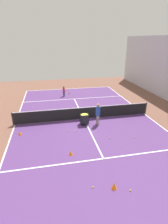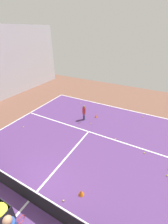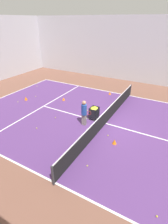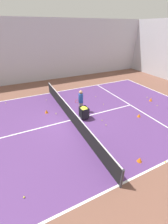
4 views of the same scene
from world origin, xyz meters
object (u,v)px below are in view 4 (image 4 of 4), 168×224
Objects in this scene: ball_cart at (84,111)px; training_cone_1 at (139,115)px; training_cone_0 at (140,160)px; tennis_net at (70,114)px; coach_at_net at (81,100)px.

training_cone_1 is (1.60, 3.78, -0.51)m from ball_cart.
ball_cart is 3.48× the size of training_cone_0.
training_cone_0 is 1.03× the size of training_cone_1.
ball_cart is at bearing 79.66° from tennis_net.
coach_at_net reaches higher than training_cone_1.
training_cone_0 reaches higher than training_cone_1.
ball_cart is 4.13m from training_cone_1.
training_cone_0 is (5.89, 0.49, -0.88)m from coach_at_net.
training_cone_1 is at bearing 67.04° from ball_cart.
tennis_net is 45.84× the size of training_cone_1.
ball_cart is (1.04, -0.23, -0.37)m from coach_at_net.
tennis_net is 1.01m from ball_cart.
coach_at_net is 4.51m from training_cone_1.
coach_at_net reaches higher than training_cone_0.
tennis_net is 12.79× the size of ball_cart.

